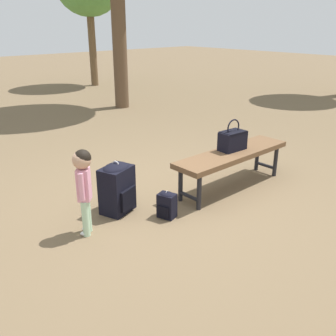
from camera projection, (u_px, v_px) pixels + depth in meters
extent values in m
plane|color=brown|center=(169.00, 202.00, 4.15)|extent=(40.00, 40.00, 0.00)
cube|color=brown|center=(233.00, 154.00, 4.37)|extent=(1.60, 0.40, 0.06)
cylinder|color=black|center=(199.00, 192.00, 3.92)|extent=(0.05, 0.05, 0.39)
cylinder|color=black|center=(180.00, 184.00, 4.11)|extent=(0.05, 0.05, 0.39)
cylinder|color=black|center=(275.00, 161.00, 4.79)|extent=(0.05, 0.05, 0.39)
cylinder|color=black|center=(257.00, 156.00, 4.98)|extent=(0.05, 0.05, 0.39)
cylinder|color=black|center=(189.00, 196.00, 4.05)|extent=(0.04, 0.28, 0.04)
cylinder|color=black|center=(265.00, 165.00, 4.92)|extent=(0.04, 0.28, 0.04)
cube|color=black|center=(232.00, 141.00, 4.38)|extent=(0.33, 0.20, 0.22)
cube|color=black|center=(233.00, 132.00, 4.34)|extent=(0.30, 0.20, 0.02)
torus|color=black|center=(233.00, 127.00, 4.32)|extent=(0.20, 0.03, 0.20)
cylinder|color=#B2D8B2|center=(86.00, 219.00, 3.44)|extent=(0.07, 0.07, 0.35)
cylinder|color=#B2D8B2|center=(88.00, 214.00, 3.52)|extent=(0.07, 0.07, 0.35)
ellipsoid|color=white|center=(85.00, 233.00, 3.50)|extent=(0.10, 0.10, 0.04)
ellipsoid|color=white|center=(87.00, 229.00, 3.57)|extent=(0.10, 0.10, 0.04)
cube|color=pink|center=(84.00, 184.00, 3.36)|extent=(0.17, 0.17, 0.30)
cylinder|color=pink|center=(81.00, 187.00, 3.27)|extent=(0.05, 0.05, 0.25)
cylinder|color=pink|center=(86.00, 179.00, 3.44)|extent=(0.05, 0.05, 0.25)
sphere|color=tan|center=(82.00, 160.00, 3.28)|extent=(0.17, 0.17, 0.17)
sphere|color=black|center=(82.00, 158.00, 3.27)|extent=(0.15, 0.15, 0.15)
cube|color=black|center=(117.00, 190.00, 3.87)|extent=(0.39, 0.34, 0.49)
ellipsoid|color=black|center=(116.00, 169.00, 3.78)|extent=(0.37, 0.32, 0.11)
cube|color=black|center=(128.00, 199.00, 3.83)|extent=(0.23, 0.11, 0.22)
cube|color=black|center=(111.00, 185.00, 3.99)|extent=(0.06, 0.04, 0.41)
cube|color=black|center=(102.00, 190.00, 3.87)|extent=(0.06, 0.04, 0.41)
torus|color=#B2B2B7|center=(116.00, 164.00, 3.77)|extent=(0.04, 0.08, 0.08)
cube|color=black|center=(167.00, 206.00, 3.79)|extent=(0.17, 0.20, 0.25)
ellipsoid|color=black|center=(167.00, 195.00, 3.75)|extent=(0.16, 0.19, 0.06)
cube|color=black|center=(163.00, 212.00, 3.74)|extent=(0.05, 0.12, 0.11)
cube|color=black|center=(174.00, 204.00, 3.83)|extent=(0.02, 0.03, 0.22)
cube|color=black|center=(167.00, 202.00, 3.86)|extent=(0.02, 0.03, 0.22)
torus|color=#B2B2B7|center=(167.00, 193.00, 3.74)|extent=(0.04, 0.02, 0.04)
cylinder|color=brown|center=(119.00, 24.00, 8.11)|extent=(0.31, 0.31, 3.61)
cylinder|color=brown|center=(92.00, 45.00, 11.31)|extent=(0.21, 0.21, 2.36)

